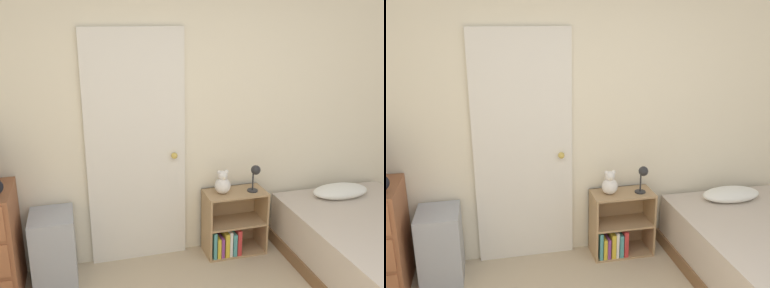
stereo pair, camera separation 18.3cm
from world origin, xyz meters
TOP-DOWN VIEW (x-y plane):
  - wall_back at (0.00, 2.24)m, footprint 10.00×0.06m
  - door_closed at (-0.37, 2.19)m, footprint 0.84×0.09m
  - storage_bin at (-1.09, 1.99)m, footprint 0.34×0.40m
  - bookshelf at (0.44, 2.04)m, footprint 0.55×0.29m
  - teddy_bear at (0.36, 2.04)m, footprint 0.14×0.14m
  - desk_lamp at (0.65, 2.00)m, footprint 0.11×0.10m
  - bed at (1.49, 1.29)m, footprint 1.21×1.83m

SIDE VIEW (x-z plane):
  - bookshelf at x=0.44m, z-range -0.06..0.53m
  - bed at x=1.49m, z-range -0.05..0.54m
  - storage_bin at x=-1.09m, z-range 0.00..0.60m
  - teddy_bear at x=0.36m, z-range 0.58..0.80m
  - desk_lamp at x=0.65m, z-range 0.64..0.89m
  - door_closed at x=-0.37m, z-range 0.00..2.03m
  - wall_back at x=0.00m, z-range 0.00..2.55m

